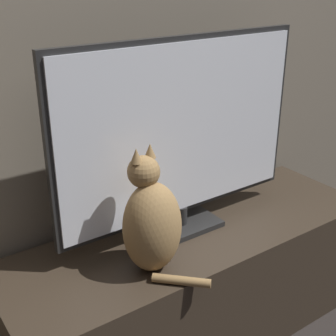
# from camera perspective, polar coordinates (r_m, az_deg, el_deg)

# --- Properties ---
(tv_stand) EXTENTS (1.45, 0.48, 0.49)m
(tv_stand) POSITION_cam_1_polar(r_m,az_deg,el_deg) (1.88, 3.10, -14.14)
(tv_stand) COLOR #33281E
(tv_stand) RESTS_ON ground_plane
(tv) EXTENTS (0.97, 0.17, 0.70)m
(tv) POSITION_cam_1_polar(r_m,az_deg,el_deg) (1.61, 1.69, 4.07)
(tv) COLOR black
(tv) RESTS_ON tv_stand
(cat) EXTENTS (0.22, 0.30, 0.41)m
(cat) POSITION_cam_1_polar(r_m,az_deg,el_deg) (1.47, -2.13, -6.65)
(cat) COLOR #997547
(cat) RESTS_ON tv_stand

